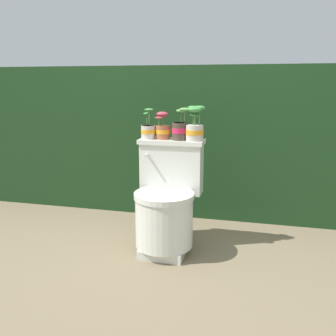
{
  "coord_description": "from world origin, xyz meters",
  "views": [
    {
      "loc": [
        0.66,
        -2.34,
        1.14
      ],
      "look_at": [
        0.06,
        0.07,
        0.58
      ],
      "focal_mm": 40.0,
      "sensor_mm": 36.0,
      "label": 1
    }
  ],
  "objects_px": {
    "toilet": "(167,204)",
    "potted_plant_midright": "(195,127)",
    "potted_plant_left": "(148,130)",
    "potted_plant_midleft": "(163,129)",
    "potted_plant_middle": "(180,128)"
  },
  "relations": [
    {
      "from": "potted_plant_midleft",
      "to": "potted_plant_middle",
      "type": "bearing_deg",
      "value": -7.4
    },
    {
      "from": "potted_plant_middle",
      "to": "potted_plant_midright",
      "type": "relative_size",
      "value": 0.93
    },
    {
      "from": "toilet",
      "to": "potted_plant_midleft",
      "type": "height_order",
      "value": "potted_plant_midleft"
    },
    {
      "from": "potted_plant_left",
      "to": "potted_plant_middle",
      "type": "xyz_separation_m",
      "value": [
        0.23,
        -0.0,
        0.02
      ]
    },
    {
      "from": "toilet",
      "to": "potted_plant_left",
      "type": "relative_size",
      "value": 3.55
    },
    {
      "from": "potted_plant_left",
      "to": "potted_plant_midleft",
      "type": "height_order",
      "value": "potted_plant_left"
    },
    {
      "from": "toilet",
      "to": "potted_plant_left",
      "type": "distance_m",
      "value": 0.53
    },
    {
      "from": "potted_plant_middle",
      "to": "toilet",
      "type": "bearing_deg",
      "value": -112.65
    },
    {
      "from": "potted_plant_left",
      "to": "potted_plant_midright",
      "type": "xyz_separation_m",
      "value": [
        0.33,
        -0.01,
        0.03
      ]
    },
    {
      "from": "toilet",
      "to": "potted_plant_midright",
      "type": "bearing_deg",
      "value": 39.25
    },
    {
      "from": "toilet",
      "to": "potted_plant_midright",
      "type": "distance_m",
      "value": 0.56
    },
    {
      "from": "potted_plant_middle",
      "to": "potted_plant_midright",
      "type": "bearing_deg",
      "value": -3.95
    },
    {
      "from": "potted_plant_midleft",
      "to": "potted_plant_middle",
      "type": "xyz_separation_m",
      "value": [
        0.12,
        -0.02,
        0.01
      ]
    },
    {
      "from": "toilet",
      "to": "potted_plant_midright",
      "type": "xyz_separation_m",
      "value": [
        0.16,
        0.13,
        0.52
      ]
    },
    {
      "from": "toilet",
      "to": "potted_plant_midright",
      "type": "relative_size",
      "value": 3.18
    }
  ]
}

